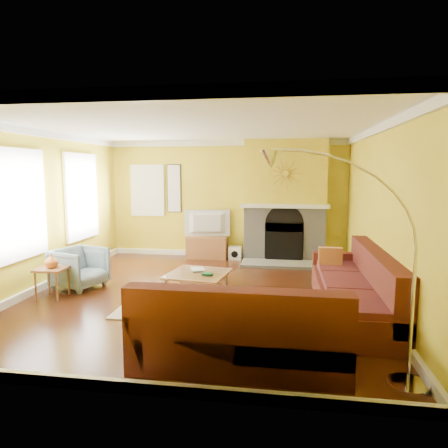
% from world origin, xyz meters
% --- Properties ---
extents(floor, '(5.50, 6.00, 0.02)m').
position_xyz_m(floor, '(0.00, 0.00, -0.01)').
color(floor, '#4E2210').
rests_on(floor, ground).
extents(ceiling, '(5.50, 6.00, 0.02)m').
position_xyz_m(ceiling, '(0.00, 0.00, 2.71)').
color(ceiling, white).
rests_on(ceiling, ground).
extents(wall_back, '(5.50, 0.02, 2.70)m').
position_xyz_m(wall_back, '(0.00, 3.01, 1.35)').
color(wall_back, gold).
rests_on(wall_back, ground).
extents(wall_front, '(5.50, 0.02, 2.70)m').
position_xyz_m(wall_front, '(0.00, -3.01, 1.35)').
color(wall_front, gold).
rests_on(wall_front, ground).
extents(wall_left, '(0.02, 6.00, 2.70)m').
position_xyz_m(wall_left, '(-2.76, 0.00, 1.35)').
color(wall_left, gold).
rests_on(wall_left, ground).
extents(wall_right, '(0.02, 6.00, 2.70)m').
position_xyz_m(wall_right, '(2.76, 0.00, 1.35)').
color(wall_right, gold).
rests_on(wall_right, ground).
extents(baseboard, '(5.50, 6.00, 0.12)m').
position_xyz_m(baseboard, '(0.00, 0.00, 0.06)').
color(baseboard, white).
rests_on(baseboard, floor).
extents(crown_molding, '(5.50, 6.00, 0.12)m').
position_xyz_m(crown_molding, '(0.00, 0.00, 2.64)').
color(crown_molding, white).
rests_on(crown_molding, ceiling).
extents(window_left_near, '(0.06, 1.22, 1.72)m').
position_xyz_m(window_left_near, '(-2.72, 1.30, 1.50)').
color(window_left_near, white).
rests_on(window_left_near, wall_left).
extents(window_left_far, '(0.06, 1.22, 1.72)m').
position_xyz_m(window_left_far, '(-2.72, -0.60, 1.50)').
color(window_left_far, white).
rests_on(window_left_far, wall_left).
extents(window_back, '(0.82, 0.06, 1.22)m').
position_xyz_m(window_back, '(-1.90, 2.96, 1.55)').
color(window_back, white).
rests_on(window_back, wall_back).
extents(wall_art, '(0.34, 0.04, 1.14)m').
position_xyz_m(wall_art, '(-1.25, 2.97, 1.60)').
color(wall_art, white).
rests_on(wall_art, wall_back).
extents(fireplace, '(1.80, 0.40, 2.70)m').
position_xyz_m(fireplace, '(1.35, 2.80, 1.35)').
color(fireplace, '#98958F').
rests_on(fireplace, floor).
extents(mantel, '(1.92, 0.22, 0.08)m').
position_xyz_m(mantel, '(1.35, 2.56, 1.25)').
color(mantel, white).
rests_on(mantel, fireplace).
extents(hearth, '(1.80, 0.70, 0.06)m').
position_xyz_m(hearth, '(1.35, 2.25, 0.03)').
color(hearth, '#98958F').
rests_on(hearth, floor).
extents(sunburst, '(0.70, 0.04, 0.70)m').
position_xyz_m(sunburst, '(1.35, 2.57, 1.95)').
color(sunburst, olive).
rests_on(sunburst, fireplace).
extents(rug, '(2.40, 1.80, 0.02)m').
position_xyz_m(rug, '(0.15, -0.39, 0.01)').
color(rug, beige).
rests_on(rug, floor).
extents(sectional_sofa, '(2.95, 3.59, 0.90)m').
position_xyz_m(sectional_sofa, '(1.27, -0.91, 0.45)').
color(sectional_sofa, '#58211C').
rests_on(sectional_sofa, floor).
extents(coffee_table, '(1.05, 1.05, 0.37)m').
position_xyz_m(coffee_table, '(-0.04, 0.01, 0.18)').
color(coffee_table, white).
rests_on(coffee_table, floor).
extents(media_console, '(0.93, 0.42, 0.51)m').
position_xyz_m(media_console, '(-0.41, 2.73, 0.25)').
color(media_console, '#935D35').
rests_on(media_console, floor).
extents(tv, '(1.06, 0.31, 0.61)m').
position_xyz_m(tv, '(-0.41, 2.73, 0.81)').
color(tv, black).
rests_on(tv, media_console).
extents(subwoofer, '(0.29, 0.29, 0.29)m').
position_xyz_m(subwoofer, '(0.25, 2.71, 0.14)').
color(subwoofer, white).
rests_on(subwoofer, floor).
extents(armchair, '(0.96, 0.94, 0.70)m').
position_xyz_m(armchair, '(-2.15, 0.08, 0.35)').
color(armchair, gray).
rests_on(armchair, floor).
extents(side_table, '(0.46, 0.46, 0.49)m').
position_xyz_m(side_table, '(-2.31, -0.50, 0.24)').
color(side_table, '#935D35').
rests_on(side_table, floor).
extents(vase, '(0.24, 0.24, 0.22)m').
position_xyz_m(vase, '(-2.31, -0.50, 0.60)').
color(vase, orange).
rests_on(vase, side_table).
extents(book, '(0.31, 0.35, 0.03)m').
position_xyz_m(book, '(-0.18, 0.10, 0.38)').
color(book, white).
rests_on(book, coffee_table).
extents(arc_lamp, '(1.39, 0.36, 2.19)m').
position_xyz_m(arc_lamp, '(1.90, -2.52, 1.10)').
color(arc_lamp, silver).
rests_on(arc_lamp, floor).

